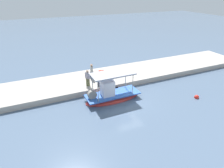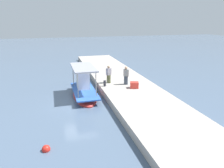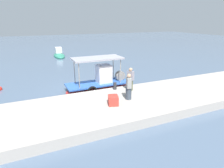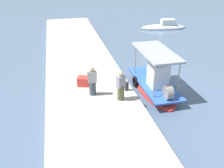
{
  "view_description": "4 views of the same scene",
  "coord_description": "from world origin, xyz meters",
  "px_view_note": "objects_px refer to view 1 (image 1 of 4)",
  "views": [
    {
      "loc": [
        7.81,
        13.92,
        9.33
      ],
      "look_at": [
        0.67,
        -2.11,
        0.76
      ],
      "focal_mm": 31.7,
      "sensor_mm": 36.0,
      "label": 1
    },
    {
      "loc": [
        -15.93,
        1.73,
        6.43
      ],
      "look_at": [
        0.66,
        -2.87,
        1.1
      ],
      "focal_mm": 34.46,
      "sensor_mm": 36.0,
      "label": 2
    },
    {
      "loc": [
        -3.61,
        -14.53,
        5.37
      ],
      "look_at": [
        1.66,
        -2.55,
        1.0
      ],
      "focal_mm": 31.06,
      "sensor_mm": 36.0,
      "label": 3
    },
    {
      "loc": [
        13.96,
        -6.23,
        7.46
      ],
      "look_at": [
        1.47,
        -3.32,
        0.84
      ],
      "focal_mm": 39.34,
      "sensor_mm": 36.0,
      "label": 4
    }
  ],
  "objects_px": {
    "cargo_crate": "(101,73)",
    "mooring_bollard": "(99,84)",
    "fisherman_near_bollard": "(88,79)",
    "fisherman_by_crate": "(92,72)",
    "main_fishing_boat": "(112,95)",
    "marker_buoy": "(197,97)"
  },
  "relations": [
    {
      "from": "fisherman_by_crate",
      "to": "cargo_crate",
      "type": "bearing_deg",
      "value": -163.66
    },
    {
      "from": "main_fishing_boat",
      "to": "mooring_bollard",
      "type": "distance_m",
      "value": 2.04
    },
    {
      "from": "fisherman_near_bollard",
      "to": "cargo_crate",
      "type": "bearing_deg",
      "value": -140.21
    },
    {
      "from": "main_fishing_boat",
      "to": "fisherman_near_bollard",
      "type": "bearing_deg",
      "value": -60.65
    },
    {
      "from": "fisherman_near_bollard",
      "to": "mooring_bollard",
      "type": "relative_size",
      "value": 3.18
    },
    {
      "from": "fisherman_near_bollard",
      "to": "fisherman_by_crate",
      "type": "height_order",
      "value": "fisherman_by_crate"
    },
    {
      "from": "mooring_bollard",
      "to": "marker_buoy",
      "type": "height_order",
      "value": "mooring_bollard"
    },
    {
      "from": "fisherman_near_bollard",
      "to": "fisherman_by_crate",
      "type": "bearing_deg",
      "value": -122.5
    },
    {
      "from": "fisherman_by_crate",
      "to": "mooring_bollard",
      "type": "distance_m",
      "value": 2.06
    },
    {
      "from": "fisherman_near_bollard",
      "to": "mooring_bollard",
      "type": "xyz_separation_m",
      "value": [
        -0.92,
        0.6,
        -0.49
      ]
    },
    {
      "from": "mooring_bollard",
      "to": "marker_buoy",
      "type": "distance_m",
      "value": 9.37
    },
    {
      "from": "mooring_bollard",
      "to": "main_fishing_boat",
      "type": "bearing_deg",
      "value": 104.74
    },
    {
      "from": "mooring_bollard",
      "to": "cargo_crate",
      "type": "distance_m",
      "value": 2.63
    },
    {
      "from": "mooring_bollard",
      "to": "cargo_crate",
      "type": "bearing_deg",
      "value": -116.76
    },
    {
      "from": "fisherman_near_bollard",
      "to": "marker_buoy",
      "type": "bearing_deg",
      "value": 147.7
    },
    {
      "from": "fisherman_by_crate",
      "to": "cargo_crate",
      "type": "xyz_separation_m",
      "value": [
        -1.21,
        -0.36,
        -0.49
      ]
    },
    {
      "from": "fisherman_near_bollard",
      "to": "fisherman_by_crate",
      "type": "distance_m",
      "value": 1.66
    },
    {
      "from": "fisherman_near_bollard",
      "to": "marker_buoy",
      "type": "relative_size",
      "value": 3.84
    },
    {
      "from": "marker_buoy",
      "to": "mooring_bollard",
      "type": "bearing_deg",
      "value": -32.21
    },
    {
      "from": "cargo_crate",
      "to": "mooring_bollard",
      "type": "bearing_deg",
      "value": 63.24
    },
    {
      "from": "main_fishing_boat",
      "to": "cargo_crate",
      "type": "distance_m",
      "value": 4.36
    },
    {
      "from": "cargo_crate",
      "to": "main_fishing_boat",
      "type": "bearing_deg",
      "value": 81.06
    }
  ]
}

